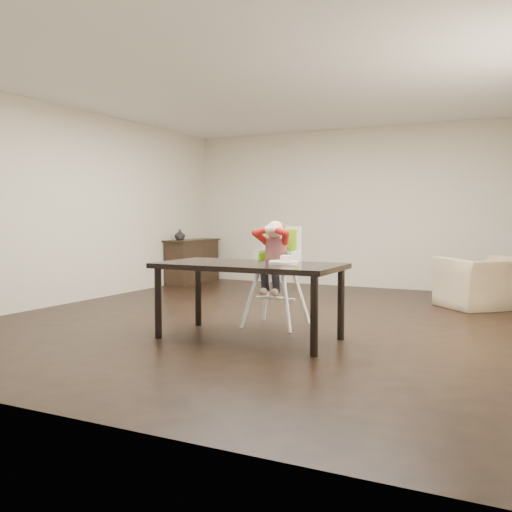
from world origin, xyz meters
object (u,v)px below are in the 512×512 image
Objects in this scene: sideboard at (192,261)px; armchair at (484,274)px; dining_table at (249,271)px; high_chair at (277,252)px.

armchair is at bearing -7.94° from sideboard.
sideboard is at bearing 129.35° from dining_table.
dining_table is 1.75× the size of armchair.
dining_table is 1.56× the size of high_chair.
dining_table is 1.43× the size of sideboard.
sideboard is (-3.08, 3.76, -0.27)m from dining_table.
high_chair is 0.92× the size of sideboard.
high_chair is 1.12× the size of armchair.
high_chair is at bearing 6.90° from armchair.
dining_table is 4.87m from sideboard.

